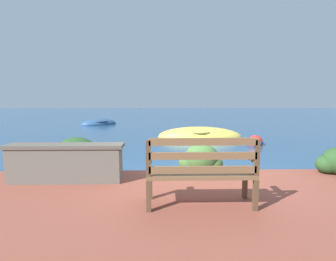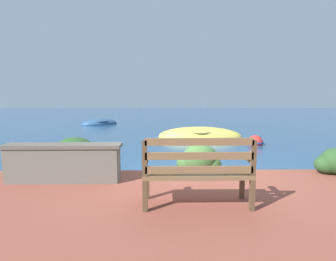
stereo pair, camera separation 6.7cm
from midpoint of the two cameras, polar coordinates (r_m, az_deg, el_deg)
ground_plane at (r=5.31m, az=5.81°, el=-10.82°), size 80.00×80.00×0.00m
park_bench at (r=3.44m, az=6.60°, el=-8.54°), size 1.41×0.48×0.93m
stone_wall at (r=4.79m, az=-21.77°, el=-6.51°), size 1.95×0.39×0.64m
hedge_clump_far_left at (r=5.13m, az=-19.78°, el=-5.79°), size 1.03×0.74×0.70m
hedge_clump_left at (r=4.98m, az=6.78°, el=-6.52°), size 0.83×0.59×0.56m
rowboat_nearest at (r=10.74m, az=6.73°, el=-1.36°), size 3.48×1.47×0.84m
rowboat_mid at (r=16.85m, az=-14.95°, el=1.43°), size 2.52×2.27×0.65m
mooring_buoy at (r=9.69m, az=18.26°, el=-2.46°), size 0.56×0.56×0.51m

